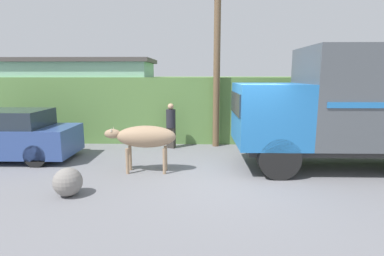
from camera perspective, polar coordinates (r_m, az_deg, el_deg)
ground_plane at (r=7.84m, az=8.39°, el=-9.65°), size 60.00×60.00×0.00m
hillside_embankment at (r=14.53m, az=5.10°, el=4.65°), size 32.00×6.40×2.54m
building_backdrop at (r=13.47m, az=-19.85°, el=5.32°), size 5.88×2.70×3.29m
cargo_truck at (r=9.44m, az=28.66°, el=3.98°), size 6.13×2.30×3.38m
brown_cow at (r=8.18m, az=-9.01°, el=-1.76°), size 1.94×0.59×1.29m
parked_suv at (r=10.97m, az=-31.89°, el=-1.27°), size 4.25×1.71×1.57m
pedestrian_on_hill at (r=10.84m, az=-4.04°, el=0.81°), size 0.44×0.44×1.63m
utility_pole at (r=11.01m, az=4.76°, el=12.69°), size 0.90×0.24×6.07m
roadside_rock at (r=7.21m, az=-22.58°, el=-9.46°), size 0.63×0.63×0.63m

